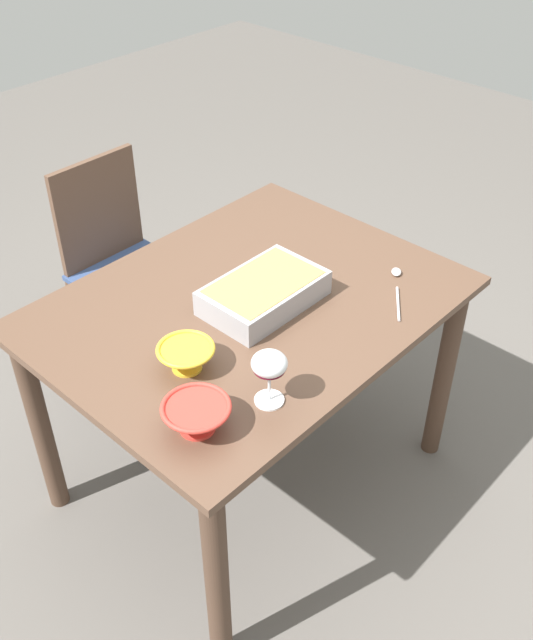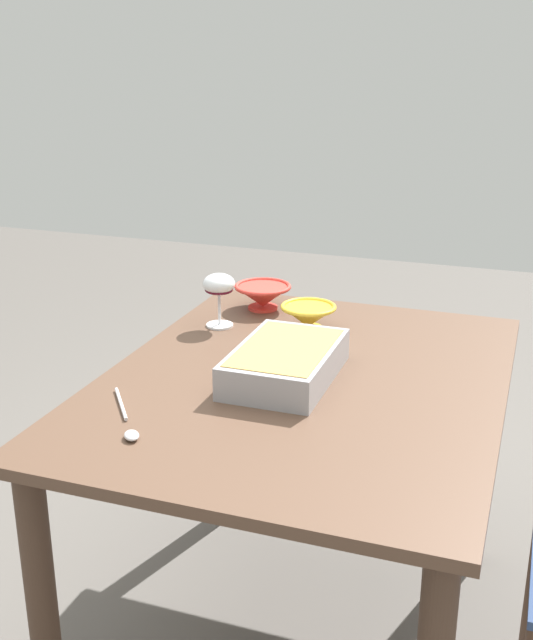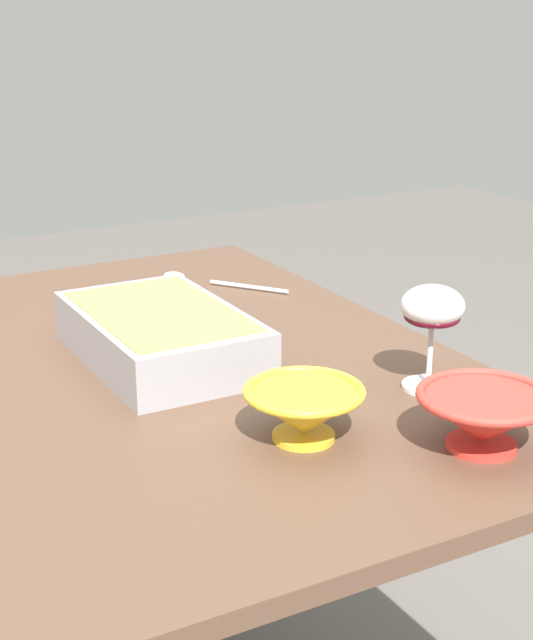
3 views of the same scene
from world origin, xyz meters
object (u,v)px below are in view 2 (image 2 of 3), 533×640
object	(u,v)px
serving_spoon	(128,423)
dining_table	(304,424)
wine_glass	(219,287)
mixing_bowl	(308,315)
casserole_dish	(285,361)
small_bowl	(263,295)

from	to	relation	value
serving_spoon	dining_table	bearing A→B (deg)	-36.30
wine_glass	mixing_bowl	size ratio (longest dim) A/B	0.99
wine_glass	serving_spoon	world-z (taller)	wine_glass
wine_glass	casserole_dish	size ratio (longest dim) A/B	0.43
dining_table	serving_spoon	xyz separation A→B (m)	(-0.37, 0.27, 0.13)
dining_table	casserole_dish	size ratio (longest dim) A/B	3.40
casserole_dish	mixing_bowl	bearing A→B (deg)	7.72
casserole_dish	serving_spoon	xyz separation A→B (m)	(-0.35, 0.23, -0.04)
dining_table	serving_spoon	size ratio (longest dim) A/B	5.37
casserole_dish	mixing_bowl	xyz separation A→B (m)	(0.35, 0.05, -0.00)
casserole_dish	small_bowl	distance (m)	0.53
dining_table	mixing_bowl	distance (m)	0.37
wine_glass	mixing_bowl	bearing A→B (deg)	-76.84
wine_glass	small_bowl	size ratio (longest dim) A/B	0.91
small_bowl	serving_spoon	xyz separation A→B (m)	(-0.82, 0.00, -0.04)
dining_table	small_bowl	world-z (taller)	small_bowl
dining_table	small_bowl	xyz separation A→B (m)	(0.45, 0.27, 0.17)
mixing_bowl	serving_spoon	bearing A→B (deg)	165.17
casserole_dish	small_bowl	bearing A→B (deg)	25.55
dining_table	wine_glass	world-z (taller)	wine_glass
wine_glass	mixing_bowl	xyz separation A→B (m)	(0.06, -0.24, -0.07)
dining_table	small_bowl	size ratio (longest dim) A/B	7.12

